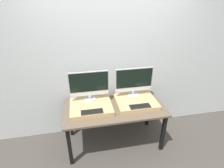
# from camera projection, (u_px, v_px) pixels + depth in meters

# --- Properties ---
(ground_plane) EXTENTS (12.00, 12.00, 0.00)m
(ground_plane) POSITION_uv_depth(u_px,v_px,m) (119.00, 159.00, 2.68)
(ground_plane) COLOR #423D38
(wall_back) EXTENTS (8.00, 0.04, 2.60)m
(wall_back) POSITION_uv_depth(u_px,v_px,m) (109.00, 61.00, 2.79)
(wall_back) COLOR silver
(wall_back) RESTS_ON ground_plane
(workbench) EXTENTS (1.53, 0.73, 0.70)m
(workbench) POSITION_uv_depth(u_px,v_px,m) (114.00, 111.00, 2.71)
(workbench) COLOR brown
(workbench) RESTS_ON ground_plane
(wooden_riser_left) EXTENTS (0.62, 0.52, 0.07)m
(wooden_riser_left) POSITION_uv_depth(u_px,v_px,m) (91.00, 107.00, 2.64)
(wooden_riser_left) COLOR tan
(wooden_riser_left) RESTS_ON workbench
(monitor_left) EXTENTS (0.60, 0.19, 0.47)m
(monitor_left) POSITION_uv_depth(u_px,v_px,m) (89.00, 85.00, 2.64)
(monitor_left) COLOR #B2B2B7
(monitor_left) RESTS_ON wooden_riser_left
(keyboard_left) EXTENTS (0.31, 0.12, 0.01)m
(keyboard_left) POSITION_uv_depth(u_px,v_px,m) (92.00, 112.00, 2.45)
(keyboard_left) COLOR #2D2D2D
(keyboard_left) RESTS_ON wooden_riser_left
(wooden_riser_right) EXTENTS (0.62, 0.52, 0.07)m
(wooden_riser_right) POSITION_uv_depth(u_px,v_px,m) (136.00, 102.00, 2.76)
(wooden_riser_right) COLOR tan
(wooden_riser_right) RESTS_ON workbench
(monitor_right) EXTENTS (0.60, 0.19, 0.47)m
(monitor_right) POSITION_uv_depth(u_px,v_px,m) (134.00, 81.00, 2.76)
(monitor_right) COLOR #B2B2B7
(monitor_right) RESTS_ON wooden_riser_right
(keyboard_right) EXTENTS (0.31, 0.12, 0.01)m
(keyboard_right) POSITION_uv_depth(u_px,v_px,m) (140.00, 106.00, 2.57)
(keyboard_right) COLOR #2D2D2D
(keyboard_right) RESTS_ON wooden_riser_right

